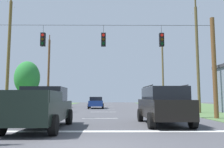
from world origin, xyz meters
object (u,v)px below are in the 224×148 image
(overhead_signal_span, at_px, (100,62))
(pickup_truck, at_px, (42,108))
(distant_car_crossing_white, at_px, (54,102))
(utility_pole_far_right, at_px, (163,72))
(utility_pole_far_left, at_px, (49,71))
(utility_pole_mid_left, at_px, (9,54))
(distant_car_oncoming, at_px, (96,102))
(tree_roadside_right, at_px, (27,78))
(suv_black, at_px, (163,105))
(utility_pole_mid_right, at_px, (197,57))

(overhead_signal_span, xyz_separation_m, pickup_truck, (-2.50, -4.90, -2.90))
(distant_car_crossing_white, bearing_deg, overhead_signal_span, -66.20)
(pickup_truck, xyz_separation_m, utility_pole_far_right, (11.66, 25.38, 4.59))
(overhead_signal_span, bearing_deg, utility_pole_far_left, 114.54)
(utility_pole_mid_left, bearing_deg, distant_car_crossing_white, 79.34)
(pickup_truck, distance_m, distant_car_oncoming, 19.80)
(utility_pole_mid_left, distance_m, tree_roadside_right, 12.89)
(overhead_signal_span, bearing_deg, suv_black, -43.66)
(suv_black, xyz_separation_m, utility_pole_mid_right, (5.44, 8.84, 4.24))
(suv_black, height_order, utility_pole_mid_left, utility_pole_mid_left)
(distant_car_oncoming, distance_m, utility_pole_far_right, 12.72)
(distant_car_crossing_white, relative_size, utility_pole_far_right, 0.39)
(distant_car_oncoming, bearing_deg, overhead_signal_span, -85.36)
(distant_car_crossing_white, distance_m, utility_pole_mid_left, 11.58)
(pickup_truck, relative_size, utility_pole_mid_right, 0.50)
(distant_car_crossing_white, distance_m, utility_pole_mid_right, 20.13)
(utility_pole_far_right, xyz_separation_m, utility_pole_far_left, (-18.18, -0.72, 0.00))
(pickup_truck, distance_m, suv_black, 6.21)
(pickup_truck, relative_size, utility_pole_far_right, 0.48)
(utility_pole_far_right, distance_m, utility_pole_far_left, 18.20)
(distant_car_crossing_white, bearing_deg, distant_car_oncoming, -15.11)
(utility_pole_far_right, distance_m, utility_pole_mid_left, 23.30)
(distant_car_oncoming, relative_size, utility_pole_mid_left, 0.38)
(suv_black, distance_m, distant_car_oncoming, 18.82)
(pickup_truck, bearing_deg, distant_car_oncoming, 86.25)
(suv_black, bearing_deg, distant_car_oncoming, 104.52)
(pickup_truck, relative_size, suv_black, 1.12)
(distant_car_oncoming, relative_size, utility_pole_far_left, 0.38)
(pickup_truck, height_order, suv_black, suv_black)
(overhead_signal_span, relative_size, distant_car_crossing_white, 3.72)
(overhead_signal_span, relative_size, suv_black, 3.35)
(utility_pole_mid_right, height_order, tree_roadside_right, utility_pole_mid_right)
(suv_black, distance_m, utility_pole_mid_left, 16.55)
(pickup_truck, xyz_separation_m, distant_car_oncoming, (1.30, 19.76, -0.18))
(distant_car_crossing_white, bearing_deg, utility_pole_mid_left, -100.66)
(suv_black, relative_size, utility_pole_mid_right, 0.44)
(distant_car_oncoming, height_order, tree_roadside_right, tree_roadside_right)
(overhead_signal_span, xyz_separation_m, utility_pole_far_left, (-9.03, 19.77, 1.69))
(utility_pole_mid_left, bearing_deg, overhead_signal_span, -33.78)
(distant_car_crossing_white, relative_size, utility_pole_mid_right, 0.40)
(pickup_truck, distance_m, tree_roadside_right, 25.66)
(distant_car_oncoming, bearing_deg, pickup_truck, -93.75)
(distant_car_oncoming, xyz_separation_m, utility_pole_mid_left, (-8.02, -8.70, 4.85))
(pickup_truck, height_order, utility_pole_mid_right, utility_pole_mid_right)
(overhead_signal_span, relative_size, utility_pole_mid_left, 1.41)
(utility_pole_far_right, xyz_separation_m, tree_roadside_right, (-21.11, -1.78, -1.16))
(utility_pole_mid_left, relative_size, utility_pole_far_left, 1.01)
(overhead_signal_span, bearing_deg, tree_roadside_right, 122.58)
(suv_black, relative_size, utility_pole_far_right, 0.43)
(suv_black, bearing_deg, utility_pole_mid_left, 143.22)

